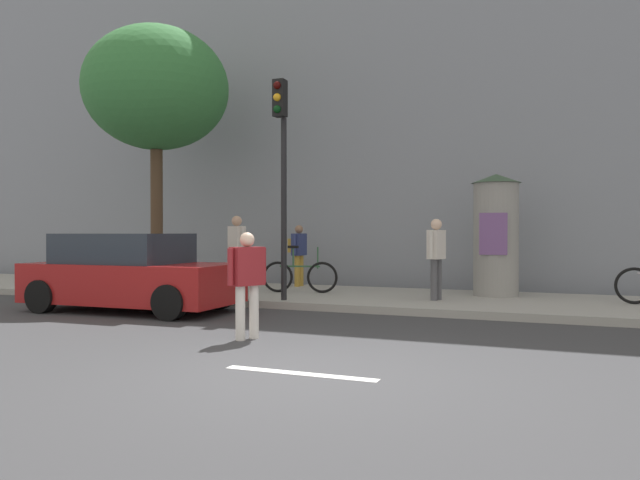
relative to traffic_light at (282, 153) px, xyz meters
name	(u,v)px	position (x,y,z in m)	size (l,w,h in m)	color
ground_plane	(300,374)	(2.75, -5.24, -3.17)	(80.00, 80.00, 0.00)	#38383A
sidewalk_curb	(433,301)	(2.75, 1.76, -3.09)	(36.00, 4.00, 0.15)	#9E9B93
lane_markings	(300,373)	(2.75, -5.24, -3.16)	(25.80, 0.16, 0.01)	silver
building_backdrop	(470,84)	(2.75, 6.76, 2.65)	(36.00, 5.00, 11.63)	gray
traffic_light	(282,153)	(0.00, 0.00, 0.00)	(0.24, 0.45, 4.50)	black
poster_column	(496,234)	(3.96, 2.67, -1.65)	(1.07, 1.07, 2.69)	gray
street_tree	(156,89)	(-4.12, 1.36, 1.95)	(3.60, 3.60, 6.52)	#4C3826
pedestrian_tallest	(247,276)	(1.16, -3.55, -2.25)	(0.43, 0.60, 1.56)	silver
pedestrian_with_bag	(436,253)	(2.92, 1.29, -2.03)	(0.33, 0.59, 1.68)	#4C4C51
pedestrian_in_red_top	(298,250)	(-1.05, 3.17, -2.07)	(0.38, 0.65, 1.58)	#B78C33
pedestrian_in_light_jacket	(237,247)	(-1.83, 1.36, -1.96)	(0.55, 0.40, 1.79)	#724C84
bicycle_upright	(300,276)	(-0.33, 1.64, -2.63)	(1.74, 0.46, 1.09)	black
parked_car_red	(130,274)	(-2.55, -1.58, -2.44)	(4.18, 2.05, 1.53)	maroon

